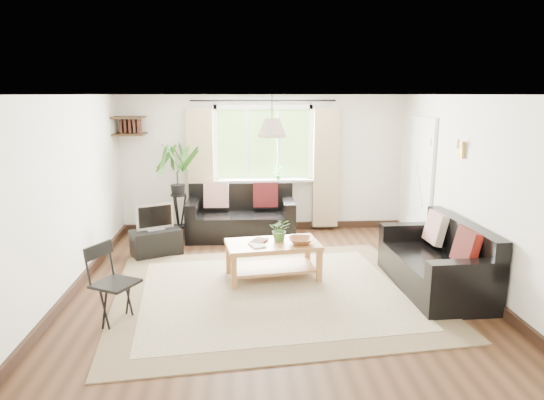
{
  "coord_description": "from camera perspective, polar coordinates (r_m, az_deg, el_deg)",
  "views": [
    {
      "loc": [
        -0.4,
        -5.78,
        2.41
      ],
      "look_at": [
        0.0,
        0.4,
        1.05
      ],
      "focal_mm": 32.0,
      "sensor_mm": 36.0,
      "label": 1
    }
  ],
  "objects": [
    {
      "name": "floor",
      "position": [
        6.28,
        0.24,
        -10.2
      ],
      "size": [
        5.5,
        5.5,
        0.0
      ],
      "primitive_type": "plane",
      "color": "black",
      "rests_on": "ground"
    },
    {
      "name": "ceiling",
      "position": [
        5.8,
        0.26,
        12.29
      ],
      "size": [
        5.5,
        5.5,
        0.0
      ],
      "primitive_type": "plane",
      "rotation": [
        3.14,
        0.0,
        0.0
      ],
      "color": "white",
      "rests_on": "floor"
    },
    {
      "name": "wall_back",
      "position": [
        8.63,
        -1.02,
        4.31
      ],
      "size": [
        5.0,
        0.02,
        2.4
      ],
      "primitive_type": "cube",
      "color": "silver",
      "rests_on": "floor"
    },
    {
      "name": "wall_front",
      "position": [
        3.29,
        3.63,
        -9.2
      ],
      "size": [
        5.0,
        0.02,
        2.4
      ],
      "primitive_type": "cube",
      "color": "silver",
      "rests_on": "floor"
    },
    {
      "name": "wall_left",
      "position": [
        6.27,
        -23.2,
        0.24
      ],
      "size": [
        0.02,
        5.5,
        2.4
      ],
      "primitive_type": "cube",
      "color": "silver",
      "rests_on": "floor"
    },
    {
      "name": "wall_right",
      "position": [
        6.58,
        22.52,
        0.84
      ],
      "size": [
        0.02,
        5.5,
        2.4
      ],
      "primitive_type": "cube",
      "color": "silver",
      "rests_on": "floor"
    },
    {
      "name": "rug",
      "position": [
        6.09,
        0.05,
        -10.81
      ],
      "size": [
        4.14,
        3.66,
        0.02
      ],
      "primitive_type": "cube",
      "rotation": [
        0.0,
        0.0,
        0.11
      ],
      "color": "beige",
      "rests_on": "floor"
    },
    {
      "name": "window",
      "position": [
        8.54,
        -1.02,
        6.6
      ],
      "size": [
        2.5,
        0.16,
        2.16
      ],
      "primitive_type": null,
      "color": "white",
      "rests_on": "wall_back"
    },
    {
      "name": "door",
      "position": [
        8.14,
        17.02,
        1.85
      ],
      "size": [
        0.06,
        0.96,
        2.06
      ],
      "primitive_type": "cube",
      "color": "silver",
      "rests_on": "wall_right"
    },
    {
      "name": "corner_shelf",
      "position": [
        8.5,
        -16.45,
        8.37
      ],
      "size": [
        0.5,
        0.5,
        0.34
      ],
      "primitive_type": null,
      "color": "black",
      "rests_on": "wall_back"
    },
    {
      "name": "pendant_lamp",
      "position": [
        6.21,
        -0.0,
        9.06
      ],
      "size": [
        0.36,
        0.36,
        0.54
      ],
      "primitive_type": null,
      "color": "beige",
      "rests_on": "ceiling"
    },
    {
      "name": "wall_sconce",
      "position": [
        6.74,
        21.25,
        5.84
      ],
      "size": [
        0.12,
        0.12,
        0.28
      ],
      "primitive_type": null,
      "color": "beige",
      "rests_on": "wall_right"
    },
    {
      "name": "sofa_back",
      "position": [
        8.26,
        -3.67,
        -1.55
      ],
      "size": [
        1.82,
        0.93,
        0.85
      ],
      "primitive_type": null,
      "rotation": [
        0.0,
        0.0,
        -0.02
      ],
      "color": "black",
      "rests_on": "floor"
    },
    {
      "name": "sofa_right",
      "position": [
        6.41,
        18.63,
        -6.44
      ],
      "size": [
        1.78,
        0.94,
        0.82
      ],
      "primitive_type": null,
      "rotation": [
        0.0,
        0.0,
        -1.53
      ],
      "color": "black",
      "rests_on": "floor"
    },
    {
      "name": "coffee_table",
      "position": [
        6.47,
        0.09,
        -7.13
      ],
      "size": [
        1.29,
        0.82,
        0.5
      ],
      "primitive_type": null,
      "rotation": [
        0.0,
        0.0,
        0.14
      ],
      "color": "brown",
      "rests_on": "floor"
    },
    {
      "name": "table_plant",
      "position": [
        6.42,
        0.95,
        -3.51
      ],
      "size": [
        0.3,
        0.26,
        0.31
      ],
      "primitive_type": "imported",
      "rotation": [
        0.0,
        0.0,
        -0.07
      ],
      "color": "#3C6C2B",
      "rests_on": "coffee_table"
    },
    {
      "name": "bowl",
      "position": [
        6.36,
        3.42,
        -4.78
      ],
      "size": [
        0.36,
        0.36,
        0.08
      ],
      "primitive_type": "imported",
      "rotation": [
        0.0,
        0.0,
        -0.11
      ],
      "color": "brown",
      "rests_on": "coffee_table"
    },
    {
      "name": "book_a",
      "position": [
        6.23,
        -2.49,
        -5.42
      ],
      "size": [
        0.25,
        0.28,
        0.02
      ],
      "primitive_type": "imported",
      "rotation": [
        0.0,
        0.0,
        0.35
      ],
      "color": "silver",
      "rests_on": "coffee_table"
    },
    {
      "name": "book_b",
      "position": [
        6.47,
        -2.26,
        -4.72
      ],
      "size": [
        0.27,
        0.3,
        0.02
      ],
      "primitive_type": "imported",
      "rotation": [
        0.0,
        0.0,
        -0.46
      ],
      "color": "#532A21",
      "rests_on": "coffee_table"
    },
    {
      "name": "tv_stand",
      "position": [
        7.63,
        -13.46,
        -4.85
      ],
      "size": [
        0.83,
        0.68,
        0.39
      ],
      "primitive_type": "cube",
      "rotation": [
        0.0,
        0.0,
        0.45
      ],
      "color": "black",
      "rests_on": "floor"
    },
    {
      "name": "tv",
      "position": [
        7.52,
        -13.62,
        -1.88
      ],
      "size": [
        0.58,
        0.41,
        0.43
      ],
      "primitive_type": null,
      "rotation": [
        0.0,
        0.0,
        0.45
      ],
      "color": "#A5A5AA",
      "rests_on": "tv_stand"
    },
    {
      "name": "palm_stand",
      "position": [
        8.39,
        -11.0,
        1.06
      ],
      "size": [
        0.79,
        0.79,
        1.6
      ],
      "primitive_type": null,
      "rotation": [
        0.0,
        0.0,
        -0.35
      ],
      "color": "black",
      "rests_on": "floor"
    },
    {
      "name": "folding_chair",
      "position": [
        5.47,
        -17.93,
        -9.5
      ],
      "size": [
        0.6,
        0.6,
        0.86
      ],
      "primitive_type": null,
      "rotation": [
        0.0,
        0.0,
        1.08
      ],
      "color": "black",
      "rests_on": "floor"
    },
    {
      "name": "sill_plant",
      "position": [
        8.54,
        0.7,
        3.32
      ],
      "size": [
        0.14,
        0.1,
        0.27
      ],
      "primitive_type": "imported",
      "color": "#2D6023",
      "rests_on": "window"
    }
  ]
}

